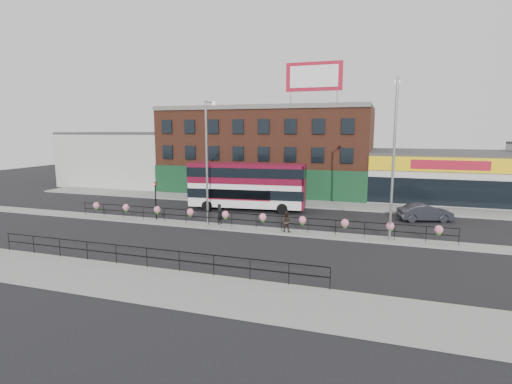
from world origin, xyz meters
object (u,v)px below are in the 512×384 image
(double_decker_bus, at_px, (247,182))
(pedestrian_a, at_px, (220,214))
(lamp_column_west, at_px, (208,152))
(lamp_column_east, at_px, (394,145))
(pedestrian_b, at_px, (286,222))
(car, at_px, (425,213))

(double_decker_bus, height_order, pedestrian_a, double_decker_bus)
(pedestrian_a, height_order, lamp_column_west, lamp_column_west)
(pedestrian_a, xyz_separation_m, lamp_column_east, (12.89, -0.41, 5.65))
(pedestrian_a, relative_size, pedestrian_b, 1.06)
(car, bearing_deg, lamp_column_west, 95.31)
(lamp_column_west, bearing_deg, lamp_column_east, -1.23)
(double_decker_bus, height_order, car, double_decker_bus)
(lamp_column_west, height_order, lamp_column_east, lamp_column_east)
(double_decker_bus, relative_size, car, 2.42)
(car, distance_m, pedestrian_a, 17.23)
(pedestrian_a, distance_m, pedestrian_b, 5.64)
(lamp_column_west, bearing_deg, double_decker_bus, 82.80)
(pedestrian_a, xyz_separation_m, lamp_column_west, (-0.91, -0.11, 4.95))
(car, distance_m, lamp_column_west, 18.84)
(car, bearing_deg, pedestrian_b, 109.47)
(double_decker_bus, height_order, lamp_column_west, lamp_column_west)
(lamp_column_east, bearing_deg, double_decker_bus, 151.19)
(car, bearing_deg, lamp_column_east, 141.12)
(car, height_order, lamp_column_east, lamp_column_east)
(pedestrian_a, height_order, lamp_column_east, lamp_column_east)
(double_decker_bus, relative_size, pedestrian_b, 7.27)
(car, xyz_separation_m, lamp_column_east, (-2.85, -7.40, 5.90))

